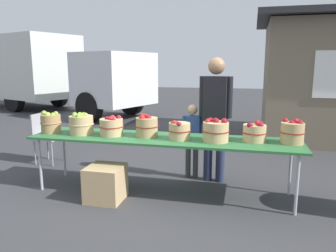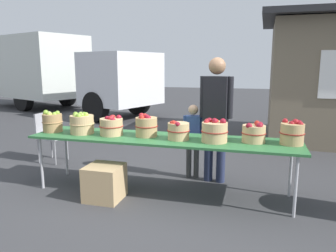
# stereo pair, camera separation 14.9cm
# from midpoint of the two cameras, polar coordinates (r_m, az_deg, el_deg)

# --- Properties ---
(ground_plane) EXTENTS (40.00, 40.00, 0.00)m
(ground_plane) POSITION_cam_midpoint_polar(r_m,az_deg,el_deg) (4.44, -1.90, -11.56)
(ground_plane) COLOR #38383A
(market_table) EXTENTS (3.50, 0.76, 0.75)m
(market_table) POSITION_cam_midpoint_polar(r_m,az_deg,el_deg) (4.22, -1.96, -2.50)
(market_table) COLOR #2D6B38
(market_table) RESTS_ON ground
(apple_basket_green_0) EXTENTS (0.29, 0.29, 0.31)m
(apple_basket_green_0) POSITION_cam_midpoint_polar(r_m,az_deg,el_deg) (4.84, -20.74, 0.55)
(apple_basket_green_0) COLOR #A87F51
(apple_basket_green_0) RESTS_ON market_table
(apple_basket_green_1) EXTENTS (0.34, 0.34, 0.30)m
(apple_basket_green_1) POSITION_cam_midpoint_polar(r_m,az_deg,el_deg) (4.58, -15.92, 0.32)
(apple_basket_green_1) COLOR tan
(apple_basket_green_1) RESTS_ON market_table
(apple_basket_red_0) EXTENTS (0.32, 0.32, 0.28)m
(apple_basket_red_0) POSITION_cam_midpoint_polar(r_m,az_deg,el_deg) (4.40, -10.86, -0.04)
(apple_basket_red_0) COLOR tan
(apple_basket_red_0) RESTS_ON market_table
(apple_basket_red_1) EXTENTS (0.31, 0.31, 0.31)m
(apple_basket_red_1) POSITION_cam_midpoint_polar(r_m,az_deg,el_deg) (4.28, -4.77, -0.00)
(apple_basket_red_1) COLOR tan
(apple_basket_red_1) RESTS_ON market_table
(apple_basket_red_2) EXTENTS (0.29, 0.29, 0.25)m
(apple_basket_red_2) POSITION_cam_midpoint_polar(r_m,az_deg,el_deg) (4.10, 0.93, -0.78)
(apple_basket_red_2) COLOR tan
(apple_basket_red_2) RESTS_ON market_table
(apple_basket_red_3) EXTENTS (0.33, 0.33, 0.30)m
(apple_basket_red_3) POSITION_cam_midpoint_polar(r_m,az_deg,el_deg) (4.02, 7.32, -0.84)
(apple_basket_red_3) COLOR tan
(apple_basket_red_3) RESTS_ON market_table
(apple_basket_red_4) EXTENTS (0.30, 0.30, 0.25)m
(apple_basket_red_4) POSITION_cam_midpoint_polar(r_m,az_deg,el_deg) (4.11, 14.01, -1.05)
(apple_basket_red_4) COLOR tan
(apple_basket_red_4) RESTS_ON market_table
(apple_basket_red_5) EXTENTS (0.29, 0.29, 0.31)m
(apple_basket_red_5) POSITION_cam_midpoint_polar(r_m,az_deg,el_deg) (4.14, 20.09, -0.99)
(apple_basket_red_5) COLOR tan
(apple_basket_red_5) RESTS_ON market_table
(vendor_adult) EXTENTS (0.47, 0.27, 1.78)m
(vendor_adult) POSITION_cam_midpoint_polar(r_m,az_deg,el_deg) (4.64, 7.42, 2.80)
(vendor_adult) COLOR #262D4C
(vendor_adult) RESTS_ON ground
(child_customer) EXTENTS (0.29, 0.18, 1.11)m
(child_customer) POSITION_cam_midpoint_polar(r_m,az_deg,el_deg) (4.83, 3.39, -1.61)
(child_customer) COLOR #3F3F3F
(child_customer) RESTS_ON ground
(box_truck) EXTENTS (7.96, 4.77, 2.75)m
(box_truck) POSITION_cam_midpoint_polar(r_m,az_deg,el_deg) (13.08, -21.34, 9.15)
(box_truck) COLOR silver
(box_truck) RESTS_ON ground
(food_kiosk) EXTENTS (3.55, 2.97, 2.74)m
(food_kiosk) POSITION_cam_midpoint_polar(r_m,az_deg,el_deg) (8.17, 26.88, 7.49)
(food_kiosk) COLOR #726651
(food_kiosk) RESTS_ON ground
(folding_chair) EXTENTS (0.42, 0.42, 0.86)m
(folding_chair) POSITION_cam_midpoint_polar(r_m,az_deg,el_deg) (6.02, -21.47, -1.29)
(folding_chair) COLOR #99999E
(folding_chair) RESTS_ON ground
(produce_crate) EXTENTS (0.44, 0.44, 0.44)m
(produce_crate) POSITION_cam_midpoint_polar(r_m,az_deg,el_deg) (4.22, -11.92, -9.81)
(produce_crate) COLOR tan
(produce_crate) RESTS_ON ground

